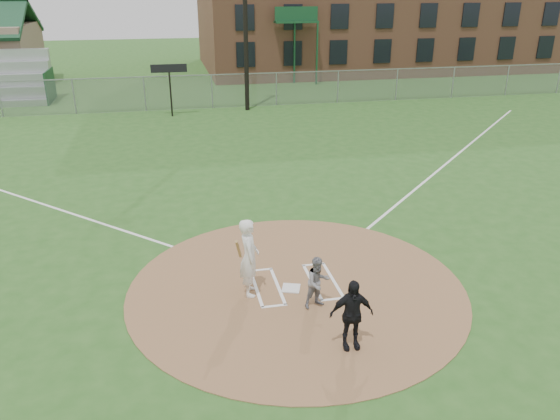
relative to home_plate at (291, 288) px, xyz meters
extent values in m
plane|color=#27541D|center=(0.15, 0.06, -0.03)|extent=(140.00, 140.00, 0.00)
cylinder|color=#936945|center=(0.15, 0.06, -0.02)|extent=(8.40, 8.40, 0.02)
cube|color=silver|center=(0.00, 0.00, 0.00)|extent=(0.56, 0.56, 0.03)
cube|color=white|center=(9.15, 9.06, -0.03)|extent=(17.04, 17.04, 0.01)
cube|color=white|center=(-8.85, 9.06, -0.03)|extent=(17.04, 17.04, 0.01)
imported|color=slate|center=(0.43, -0.89, 0.62)|extent=(0.72, 0.63, 1.27)
imported|color=black|center=(0.68, -2.53, 0.77)|extent=(0.94, 0.43, 1.57)
cube|color=white|center=(-0.85, 0.21, -0.01)|extent=(0.08, 1.80, 0.01)
cube|color=white|center=(-0.30, 0.21, -0.01)|extent=(0.08, 1.80, 0.01)
cube|color=white|center=(-0.57, 1.11, -0.01)|extent=(0.62, 0.08, 0.01)
cube|color=white|center=(-0.57, -0.69, -0.01)|extent=(0.62, 0.08, 0.01)
cube|color=white|center=(1.15, 0.21, -0.01)|extent=(0.08, 1.80, 0.01)
cube|color=white|center=(0.60, 0.21, -0.01)|extent=(0.08, 1.80, 0.01)
cube|color=white|center=(0.87, 1.11, -0.01)|extent=(0.62, 0.08, 0.01)
cube|color=white|center=(0.87, -0.69, -0.01)|extent=(0.62, 0.08, 0.01)
imported|color=white|center=(-1.03, 0.02, 0.97)|extent=(0.53, 0.76, 1.97)
cylinder|color=olive|center=(-1.33, -0.38, 1.42)|extent=(0.23, 0.60, 0.70)
cube|color=slate|center=(0.15, 22.06, 0.97)|extent=(56.00, 0.03, 2.00)
cube|color=gray|center=(0.15, 22.06, 1.97)|extent=(56.00, 0.06, 0.06)
cube|color=gray|center=(0.15, 22.06, 0.97)|extent=(56.08, 0.08, 2.00)
cube|color=#194728|center=(-9.85, 26.26, 0.97)|extent=(0.08, 3.20, 2.00)
cube|color=#194728|center=(7.15, 29.40, 4.47)|extent=(3.20, 1.00, 0.15)
cube|color=#194728|center=(7.15, 29.90, 2.22)|extent=(0.12, 0.12, 4.50)
cube|color=#194728|center=(8.65, 28.95, 2.22)|extent=(0.12, 0.12, 4.50)
cube|color=#194728|center=(7.15, 29.40, 5.02)|extent=(3.20, 0.08, 1.00)
cylinder|color=black|center=(2.15, 21.06, 5.97)|extent=(0.26, 0.26, 12.00)
cylinder|color=black|center=(-2.35, 20.26, 1.27)|extent=(0.10, 0.10, 2.60)
cube|color=black|center=(-2.35, 20.26, 2.67)|extent=(2.00, 0.10, 0.45)
camera|label=1|loc=(-2.71, -11.49, 7.01)|focal=35.00mm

